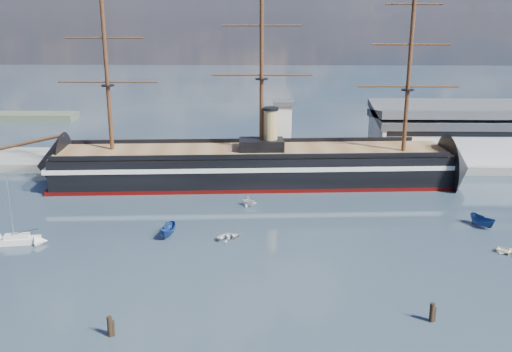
{
  "coord_description": "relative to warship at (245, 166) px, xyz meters",
  "views": [
    {
      "loc": [
        -0.72,
        -65.48,
        38.74
      ],
      "look_at": [
        -2.9,
        35.0,
        9.0
      ],
      "focal_mm": 40.0,
      "sensor_mm": 36.0,
      "label": 1
    }
  ],
  "objects": [
    {
      "name": "warship",
      "position": [
        0.0,
        0.0,
        0.0
      ],
      "size": [
        113.37,
        21.99,
        53.94
      ],
      "rotation": [
        0.0,
        0.0,
        0.06
      ],
      "color": "black",
      "rests_on": "ground"
    },
    {
      "name": "ground",
      "position": [
        5.95,
        -20.0,
        -4.04
      ],
      "size": [
        600.0,
        600.0,
        0.0
      ],
      "primitive_type": "plane",
      "color": "#1F3143",
      "rests_on": "ground"
    },
    {
      "name": "sailboat",
      "position": [
        -37.55,
        -36.23,
        -3.27
      ],
      "size": [
        7.81,
        3.52,
        12.05
      ],
      "rotation": [
        0.0,
        0.0,
        0.18
      ],
      "color": "silver",
      "rests_on": "ground"
    },
    {
      "name": "piling_near_right",
      "position": [
        26.36,
        -60.08,
        -4.04
      ],
      "size": [
        0.64,
        0.64,
        3.32
      ],
      "primitive_type": "cylinder",
      "color": "black",
      "rests_on": "ground"
    },
    {
      "name": "quay",
      "position": [
        15.95,
        16.0,
        -4.04
      ],
      "size": [
        180.0,
        18.0,
        2.0
      ],
      "primitive_type": "cube",
      "color": "slate",
      "rests_on": "ground"
    },
    {
      "name": "motorboat_e",
      "position": [
        45.04,
        -38.87,
        -4.04
      ],
      "size": [
        2.53,
        2.87,
        1.29
      ],
      "primitive_type": "imported",
      "rotation": [
        0.0,
        0.0,
        0.93
      ],
      "color": "silver",
      "rests_on": "ground"
    },
    {
      "name": "motorboat_b",
      "position": [
        -1.42,
        -33.44,
        -4.04
      ],
      "size": [
        2.35,
        3.02,
        1.32
      ],
      "primitive_type": "imported",
      "rotation": [
        0.0,
        0.0,
        2.07
      ],
      "color": "silver",
      "rests_on": "ground"
    },
    {
      "name": "piling_near_left",
      "position": [
        -13.99,
        -64.36,
        -4.04
      ],
      "size": [
        0.64,
        0.64,
        3.38
      ],
      "primitive_type": "cylinder",
      "color": "black",
      "rests_on": "ground"
    },
    {
      "name": "motorboat_a",
      "position": [
        -12.23,
        -32.5,
        -4.04
      ],
      "size": [
        6.7,
        3.17,
        2.58
      ],
      "primitive_type": "imported",
      "rotation": [
        0.0,
        0.0,
        -0.13
      ],
      "color": "navy",
      "rests_on": "ground"
    },
    {
      "name": "warehouse",
      "position": [
        63.95,
        20.0,
        3.95
      ],
      "size": [
        63.0,
        21.0,
        11.6
      ],
      "color": "#B7BABC",
      "rests_on": "ground"
    },
    {
      "name": "motorboat_d",
      "position": [
        1.42,
        -15.97,
        -4.04
      ],
      "size": [
        5.2,
        6.34,
        2.15
      ],
      "primitive_type": "imported",
      "rotation": [
        0.0,
        0.0,
        1.03
      ],
      "color": "silver",
      "rests_on": "ground"
    },
    {
      "name": "quay_tower",
      "position": [
        8.95,
        13.0,
        5.72
      ],
      "size": [
        5.0,
        5.0,
        15.0
      ],
      "color": "silver",
      "rests_on": "ground"
    },
    {
      "name": "motorboat_f",
      "position": [
        44.77,
        -26.56,
        -4.04
      ],
      "size": [
        6.76,
        5.13,
        2.57
      ],
      "primitive_type": "imported",
      "rotation": [
        0.0,
        0.0,
        0.5
      ],
      "color": "navy",
      "rests_on": "ground"
    }
  ]
}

